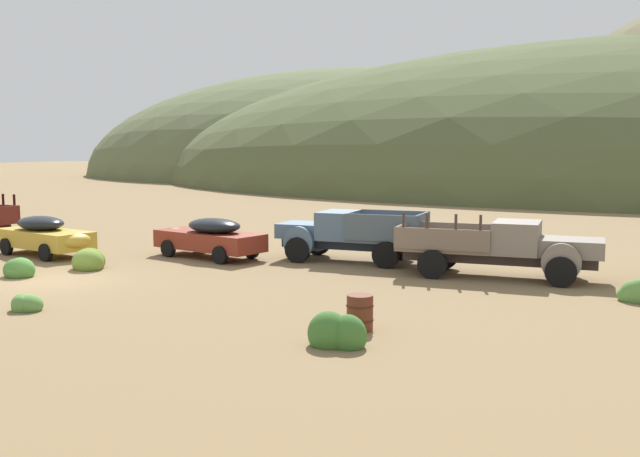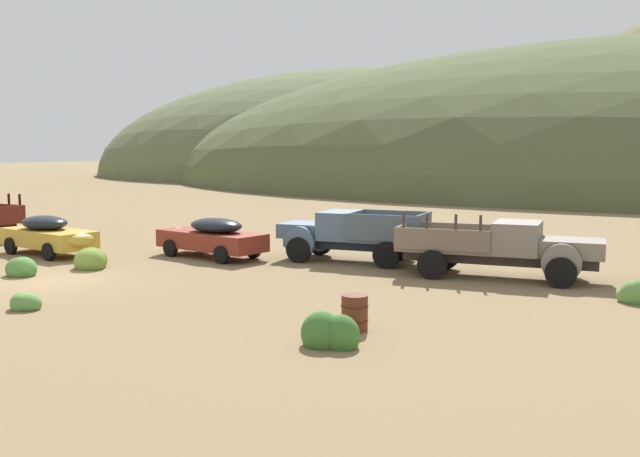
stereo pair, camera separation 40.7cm
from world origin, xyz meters
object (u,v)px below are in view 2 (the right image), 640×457
at_px(truck_chalk_blue, 343,235).
at_px(truck_primer_gray, 513,249).
at_px(car_rust_red, 209,237).
at_px(oil_drum_foreground, 355,313).
at_px(car_faded_yellow, 50,235).

distance_m(truck_chalk_blue, truck_primer_gray, 6.61).
height_order(truck_chalk_blue, truck_primer_gray, truck_primer_gray).
distance_m(car_rust_red, oil_drum_foreground, 12.44).
distance_m(car_faded_yellow, oil_drum_foreground, 16.59).
bearing_deg(car_rust_red, truck_chalk_blue, -151.85).
height_order(car_rust_red, oil_drum_foreground, car_rust_red).
xyz_separation_m(truck_chalk_blue, oil_drum_foreground, (4.68, -9.26, -0.58)).
xyz_separation_m(car_faded_yellow, oil_drum_foreground, (15.74, -5.24, -0.39)).
relative_size(car_rust_red, truck_primer_gray, 0.76).
height_order(car_rust_red, truck_chalk_blue, truck_chalk_blue).
distance_m(car_rust_red, truck_primer_gray, 11.67).
relative_size(car_faded_yellow, car_rust_red, 0.95).
bearing_deg(truck_chalk_blue, oil_drum_foreground, 112.38).
bearing_deg(car_rust_red, truck_primer_gray, -165.43).
bearing_deg(car_rust_red, oil_drum_foreground, 152.74).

